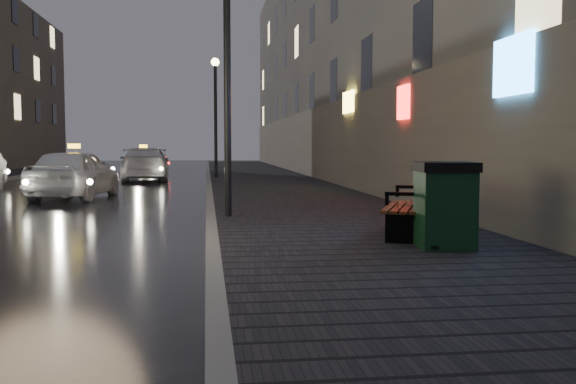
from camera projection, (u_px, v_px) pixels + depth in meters
name	position (u px, v px, depth m)	size (l,w,h in m)	color
ground	(72.00, 295.00, 6.78)	(120.00, 120.00, 0.00)	black
sidewalk	(264.00, 180.00, 28.04)	(4.60, 58.00, 0.15)	black
curb	(208.00, 180.00, 27.74)	(0.20, 58.00, 0.15)	slate
building_near	(320.00, 46.00, 31.93)	(1.80, 50.00, 13.00)	#605B54
lamp_near	(227.00, 49.00, 12.69)	(0.36, 0.36, 5.28)	black
lamp_far	(215.00, 102.00, 28.52)	(0.36, 0.36, 5.28)	black
bench	(413.00, 205.00, 10.09)	(1.34, 2.02, 0.98)	black
trash_bin	(445.00, 204.00, 8.96)	(0.86, 0.86, 1.20)	black
taxi_near	(75.00, 174.00, 18.92)	(1.75, 4.35, 1.48)	white
taxi_mid	(144.00, 164.00, 28.59)	(2.05, 5.03, 1.46)	white
car_far	(153.00, 158.00, 43.80)	(1.58, 3.94, 1.34)	#A8A8B0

